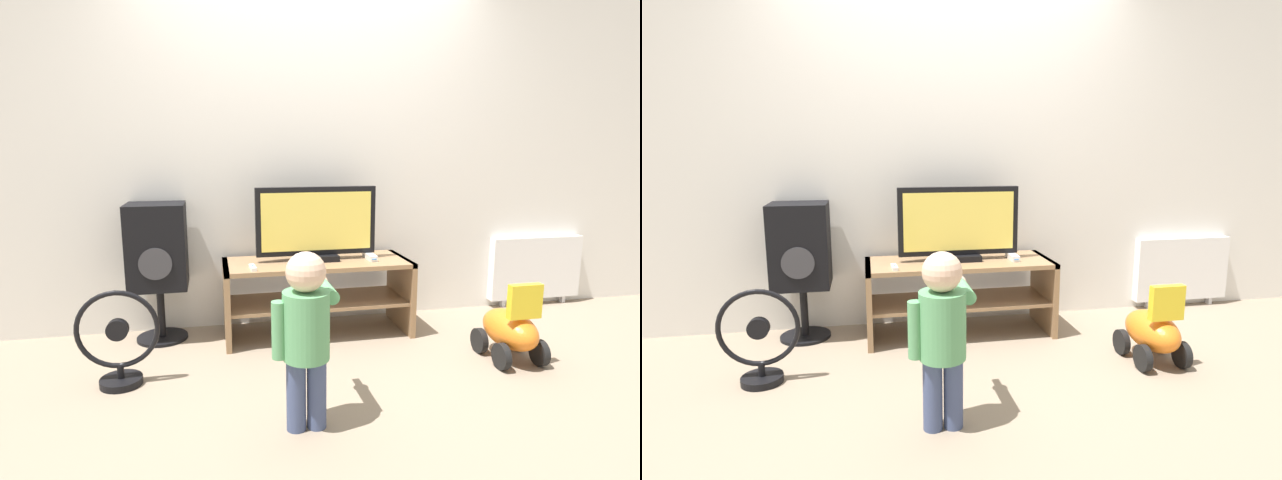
# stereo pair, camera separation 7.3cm
# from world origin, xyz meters

# --- Properties ---
(ground_plane) EXTENTS (16.00, 16.00, 0.00)m
(ground_plane) POSITION_xyz_m (0.00, 0.00, 0.00)
(ground_plane) COLOR gray
(wall_back) EXTENTS (10.00, 0.06, 2.60)m
(wall_back) POSITION_xyz_m (0.00, 0.58, 1.30)
(wall_back) COLOR silver
(wall_back) RESTS_ON ground_plane
(tv_stand) EXTENTS (1.27, 0.50, 0.52)m
(tv_stand) POSITION_xyz_m (0.00, 0.25, 0.35)
(tv_stand) COLOR #93704C
(tv_stand) RESTS_ON ground_plane
(television) EXTENTS (0.83, 0.20, 0.51)m
(television) POSITION_xyz_m (0.00, 0.27, 0.77)
(television) COLOR black
(television) RESTS_ON tv_stand
(game_console) EXTENTS (0.05, 0.20, 0.04)m
(game_console) POSITION_xyz_m (0.37, 0.22, 0.54)
(game_console) COLOR white
(game_console) RESTS_ON tv_stand
(remote_primary) EXTENTS (0.04, 0.13, 0.03)m
(remote_primary) POSITION_xyz_m (-0.45, 0.10, 0.53)
(remote_primary) COLOR white
(remote_primary) RESTS_ON tv_stand
(child) EXTENTS (0.32, 0.48, 0.84)m
(child) POSITION_xyz_m (-0.30, -0.92, 0.49)
(child) COLOR #3F4C72
(child) RESTS_ON ground_plane
(speaker_tower) EXTENTS (0.37, 0.34, 0.93)m
(speaker_tower) POSITION_xyz_m (-1.06, 0.36, 0.62)
(speaker_tower) COLOR black
(speaker_tower) RESTS_ON ground_plane
(floor_fan) EXTENTS (0.44, 0.23, 0.54)m
(floor_fan) POSITION_xyz_m (-1.22, -0.29, 0.24)
(floor_fan) COLOR black
(floor_fan) RESTS_ON ground_plane
(ride_on_toy) EXTENTS (0.29, 0.46, 0.51)m
(ride_on_toy) POSITION_xyz_m (1.06, -0.44, 0.19)
(ride_on_toy) COLOR orange
(ride_on_toy) RESTS_ON ground_plane
(radiator) EXTENTS (0.80, 0.08, 0.57)m
(radiator) POSITION_xyz_m (1.89, 0.51, 0.31)
(radiator) COLOR white
(radiator) RESTS_ON ground_plane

